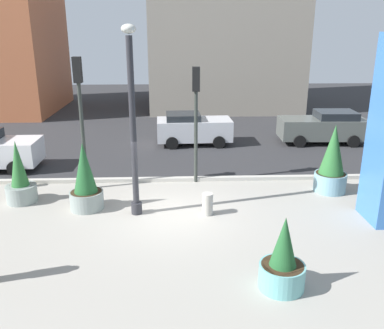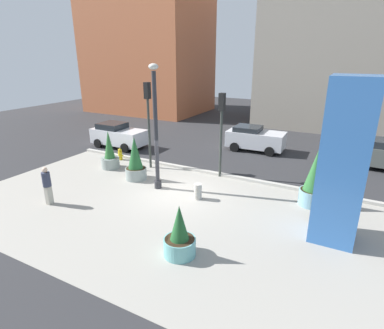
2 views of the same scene
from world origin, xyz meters
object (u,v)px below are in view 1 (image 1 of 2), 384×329
at_px(potted_plant_by_pillar, 20,180).
at_px(fire_hydrant, 22,178).
at_px(concrete_bollard, 207,204).
at_px(traffic_light_far_side, 196,106).
at_px(car_intersection, 193,128).
at_px(lamp_post, 133,128).
at_px(potted_plant_near_left, 332,163).
at_px(potted_plant_mid_plaza, 85,182).
at_px(car_curb_east, 324,127).
at_px(traffic_light_corner, 80,103).
at_px(potted_plant_curbside, 283,263).

bearing_deg(potted_plant_by_pillar, fire_hydrant, 108.38).
relative_size(concrete_bollard, traffic_light_far_side, 0.17).
xyz_separation_m(concrete_bollard, car_intersection, (-0.09, 8.87, 0.48)).
relative_size(lamp_post, car_intersection, 1.52).
relative_size(potted_plant_near_left, car_intersection, 0.65).
distance_m(lamp_post, fire_hydrant, 5.89).
relative_size(potted_plant_mid_plaza, fire_hydrant, 3.12).
bearing_deg(fire_hydrant, concrete_bollard, -21.71).
relative_size(car_intersection, car_curb_east, 0.87).
distance_m(traffic_light_corner, car_intersection, 8.08).
xyz_separation_m(potted_plant_mid_plaza, fire_hydrant, (-2.90, 2.13, -0.60)).
relative_size(lamp_post, traffic_light_corner, 1.22).
bearing_deg(traffic_light_corner, potted_plant_curbside, -48.57).
xyz_separation_m(potted_plant_near_left, car_curb_east, (2.15, 7.00, -0.26)).
distance_m(traffic_light_far_side, car_curb_east, 9.44).
bearing_deg(car_curb_east, car_intersection, -179.99).
xyz_separation_m(traffic_light_corner, car_intersection, (4.36, 6.34, -2.46)).
relative_size(lamp_post, potted_plant_by_pillar, 2.67).
bearing_deg(lamp_post, potted_plant_mid_plaza, 164.77).
height_order(potted_plant_curbside, traffic_light_corner, traffic_light_corner).
distance_m(potted_plant_mid_plaza, traffic_light_far_side, 5.03).
bearing_deg(potted_plant_by_pillar, traffic_light_far_side, 15.88).
relative_size(potted_plant_by_pillar, car_intersection, 0.57).
xyz_separation_m(potted_plant_by_pillar, potted_plant_mid_plaza, (2.43, -0.69, 0.15)).
bearing_deg(traffic_light_far_side, concrete_bollard, -85.74).
bearing_deg(concrete_bollard, car_curb_east, 52.04).
xyz_separation_m(potted_plant_near_left, car_intersection, (-4.86, 7.00, -0.28)).
relative_size(traffic_light_corner, traffic_light_far_side, 1.09).
xyz_separation_m(potted_plant_curbside, car_curb_east, (5.48, 13.02, 0.20)).
height_order(lamp_post, fire_hydrant, lamp_post).
xyz_separation_m(potted_plant_near_left, traffic_light_corner, (-9.22, 0.65, 2.19)).
bearing_deg(traffic_light_far_side, potted_plant_mid_plaza, -147.23).
height_order(fire_hydrant, traffic_light_corner, traffic_light_corner).
height_order(lamp_post, car_curb_east, lamp_post).
bearing_deg(traffic_light_far_side, car_intersection, 88.56).
relative_size(potted_plant_by_pillar, car_curb_east, 0.49).
distance_m(potted_plant_near_left, traffic_light_corner, 9.50).
xyz_separation_m(potted_plant_by_pillar, traffic_light_corner, (2.05, 1.19, 2.50)).
height_order(potted_plant_near_left, car_intersection, potted_plant_near_left).
height_order(lamp_post, potted_plant_by_pillar, lamp_post).
bearing_deg(car_curb_east, potted_plant_curbside, -112.85).
distance_m(concrete_bollard, traffic_light_far_side, 4.13).
height_order(lamp_post, traffic_light_far_side, lamp_post).
bearing_deg(potted_plant_mid_plaza, fire_hydrant, 143.72).
height_order(lamp_post, potted_plant_near_left, lamp_post).
xyz_separation_m(lamp_post, traffic_light_far_side, (2.12, 2.94, 0.14)).
distance_m(potted_plant_curbside, car_intersection, 13.10).
bearing_deg(potted_plant_near_left, potted_plant_by_pillar, -177.27).
relative_size(potted_plant_mid_plaza, concrete_bollard, 3.12).
xyz_separation_m(fire_hydrant, concrete_bollard, (6.98, -2.78, 0.01)).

